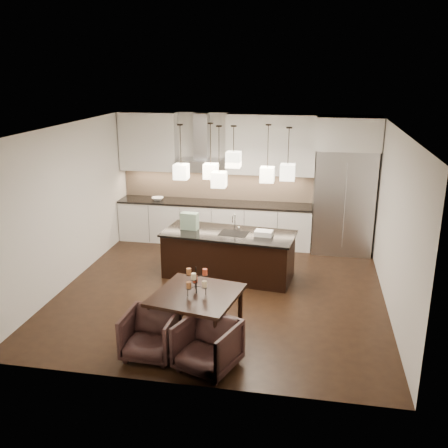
% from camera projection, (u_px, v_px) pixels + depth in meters
% --- Properties ---
extents(floor, '(5.50, 5.50, 0.02)m').
position_uv_depth(floor, '(222.00, 291.00, 8.70)').
color(floor, black).
rests_on(floor, ground).
extents(ceiling, '(5.50, 5.50, 0.02)m').
position_uv_depth(ceiling, '(222.00, 127.00, 7.86)').
color(ceiling, white).
rests_on(ceiling, wall_back).
extents(wall_back, '(5.50, 0.02, 2.80)m').
position_uv_depth(wall_back, '(245.00, 178.00, 10.87)').
color(wall_back, silver).
rests_on(wall_back, ground).
extents(wall_front, '(5.50, 0.02, 2.80)m').
position_uv_depth(wall_front, '(177.00, 280.00, 5.69)').
color(wall_front, silver).
rests_on(wall_front, ground).
extents(wall_left, '(0.02, 5.50, 2.80)m').
position_uv_depth(wall_left, '(68.00, 205.00, 8.76)').
color(wall_left, silver).
rests_on(wall_left, ground).
extents(wall_right, '(0.02, 5.50, 2.80)m').
position_uv_depth(wall_right, '(395.00, 222.00, 7.80)').
color(wall_right, silver).
rests_on(wall_right, ground).
extents(refrigerator, '(1.20, 0.72, 2.15)m').
position_uv_depth(refrigerator, '(343.00, 202.00, 10.25)').
color(refrigerator, '#B7B7BA').
rests_on(refrigerator, floor).
extents(fridge_panel, '(1.26, 0.72, 0.65)m').
position_uv_depth(fridge_panel, '(349.00, 133.00, 9.83)').
color(fridge_panel, silver).
rests_on(fridge_panel, refrigerator).
extents(lower_cabinets, '(4.21, 0.62, 0.88)m').
position_uv_depth(lower_cabinets, '(214.00, 223.00, 10.96)').
color(lower_cabinets, silver).
rests_on(lower_cabinets, floor).
extents(countertop, '(4.21, 0.66, 0.04)m').
position_uv_depth(countertop, '(214.00, 203.00, 10.82)').
color(countertop, black).
rests_on(countertop, lower_cabinets).
extents(backsplash, '(4.21, 0.02, 0.63)m').
position_uv_depth(backsplash, '(217.00, 185.00, 11.00)').
color(backsplash, tan).
rests_on(backsplash, countertop).
extents(upper_cab_left, '(1.25, 0.35, 1.25)m').
position_uv_depth(upper_cab_left, '(149.00, 142.00, 10.82)').
color(upper_cab_left, silver).
rests_on(upper_cab_left, wall_back).
extents(upper_cab_right, '(1.85, 0.35, 1.25)m').
position_uv_depth(upper_cab_right, '(271.00, 145.00, 10.36)').
color(upper_cab_right, silver).
rests_on(upper_cab_right, wall_back).
extents(hood_canopy, '(0.90, 0.52, 0.24)m').
position_uv_depth(hood_canopy, '(201.00, 165.00, 10.67)').
color(hood_canopy, '#B7B7BA').
rests_on(hood_canopy, wall_back).
extents(hood_chimney, '(0.30, 0.28, 0.96)m').
position_uv_depth(hood_chimney, '(202.00, 136.00, 10.59)').
color(hood_chimney, '#B7B7BA').
rests_on(hood_chimney, hood_canopy).
extents(fruit_bowl, '(0.30, 0.30, 0.06)m').
position_uv_depth(fruit_bowl, '(158.00, 199.00, 10.97)').
color(fruit_bowl, silver).
rests_on(fruit_bowl, countertop).
extents(island_body, '(2.39, 1.16, 0.81)m').
position_uv_depth(island_body, '(229.00, 255.00, 9.18)').
color(island_body, black).
rests_on(island_body, floor).
extents(island_top, '(2.47, 1.24, 0.04)m').
position_uv_depth(island_top, '(229.00, 234.00, 9.05)').
color(island_top, black).
rests_on(island_top, island_body).
extents(faucet, '(0.11, 0.23, 0.35)m').
position_uv_depth(faucet, '(235.00, 222.00, 9.05)').
color(faucet, silver).
rests_on(faucet, island_top).
extents(tote_bag, '(0.33, 0.20, 0.31)m').
position_uv_depth(tote_bag, '(190.00, 221.00, 9.20)').
color(tote_bag, '#1D582C').
rests_on(tote_bag, island_top).
extents(food_container, '(0.34, 0.25, 0.09)m').
position_uv_depth(food_container, '(264.00, 233.00, 8.87)').
color(food_container, silver).
rests_on(food_container, island_top).
extents(dining_table, '(1.32, 1.32, 0.68)m').
position_uv_depth(dining_table, '(197.00, 315.00, 7.11)').
color(dining_table, black).
rests_on(dining_table, floor).
extents(candelabra, '(0.38, 0.38, 0.40)m').
position_uv_depth(candelabra, '(196.00, 280.00, 6.95)').
color(candelabra, black).
rests_on(candelabra, dining_table).
extents(candle_a, '(0.08, 0.08, 0.09)m').
position_uv_depth(candle_a, '(205.00, 284.00, 6.92)').
color(candle_a, beige).
rests_on(candle_a, candelabra).
extents(candle_b, '(0.08, 0.08, 0.09)m').
position_uv_depth(candle_b, '(195.00, 279.00, 7.08)').
color(candle_b, '#BD4226').
rests_on(candle_b, candelabra).
extents(candle_c, '(0.08, 0.08, 0.09)m').
position_uv_depth(candle_c, '(189.00, 285.00, 6.88)').
color(candle_c, '#9F5E33').
rests_on(candle_c, candelabra).
extents(candle_d, '(0.08, 0.08, 0.09)m').
position_uv_depth(candle_d, '(205.00, 272.00, 6.95)').
color(candle_d, '#BD4226').
rests_on(candle_d, candelabra).
extents(candle_e, '(0.08, 0.08, 0.09)m').
position_uv_depth(candle_e, '(189.00, 271.00, 6.97)').
color(candle_e, '#9F5E33').
rests_on(candle_e, candelabra).
extents(candle_f, '(0.08, 0.08, 0.09)m').
position_uv_depth(candle_f, '(194.00, 277.00, 6.80)').
color(candle_f, beige).
rests_on(candle_f, candelabra).
extents(armchair_left, '(0.71, 0.72, 0.63)m').
position_uv_depth(armchair_left, '(150.00, 334.00, 6.64)').
color(armchair_left, black).
rests_on(armchair_left, floor).
extents(armchair_right, '(0.91, 0.92, 0.66)m').
position_uv_depth(armchair_right, '(207.00, 346.00, 6.35)').
color(armchair_right, black).
rests_on(armchair_right, floor).
extents(pendant_a, '(0.24, 0.24, 0.26)m').
position_uv_depth(pendant_a, '(181.00, 172.00, 8.66)').
color(pendant_a, '#FAF1CE').
rests_on(pendant_a, ceiling).
extents(pendant_b, '(0.24, 0.24, 0.26)m').
position_uv_depth(pendant_b, '(211.00, 171.00, 8.86)').
color(pendant_b, '#FAF1CE').
rests_on(pendant_b, ceiling).
extents(pendant_c, '(0.24, 0.24, 0.26)m').
position_uv_depth(pendant_c, '(233.00, 160.00, 8.38)').
color(pendant_c, '#FAF1CE').
rests_on(pendant_c, ceiling).
extents(pendant_d, '(0.24, 0.24, 0.26)m').
position_uv_depth(pendant_d, '(267.00, 175.00, 8.66)').
color(pendant_d, '#FAF1CE').
rests_on(pendant_d, ceiling).
extents(pendant_e, '(0.24, 0.24, 0.26)m').
position_uv_depth(pendant_e, '(288.00, 172.00, 8.22)').
color(pendant_e, '#FAF1CE').
rests_on(pendant_e, ceiling).
extents(pendant_f, '(0.24, 0.24, 0.26)m').
position_uv_depth(pendant_f, '(219.00, 180.00, 8.47)').
color(pendant_f, '#FAF1CE').
rests_on(pendant_f, ceiling).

